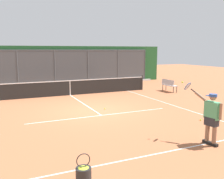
% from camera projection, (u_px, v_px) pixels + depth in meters
% --- Properties ---
extents(ground_plane, '(60.00, 60.00, 0.00)m').
position_uv_depth(ground_plane, '(94.00, 111.00, 11.78)').
color(ground_plane, '#A8603D').
extents(court_line_markings, '(8.37, 9.90, 0.01)m').
position_uv_depth(court_line_markings, '(104.00, 117.00, 10.65)').
color(court_line_markings, white).
rests_on(court_line_markings, ground).
extents(fence_backdrop, '(19.85, 1.37, 3.19)m').
position_uv_depth(fence_backdrop, '(53.00, 66.00, 20.38)').
color(fence_backdrop, '#474C51').
rests_on(fence_backdrop, ground).
extents(tennis_net, '(10.76, 0.09, 1.07)m').
position_uv_depth(tennis_net, '(70.00, 88.00, 15.75)').
color(tennis_net, '#2D2D2D').
rests_on(tennis_net, ground).
extents(tennis_player, '(0.60, 1.30, 1.87)m').
position_uv_depth(tennis_player, '(211.00, 115.00, 7.43)').
color(tennis_player, black).
rests_on(tennis_player, ground).
extents(tennis_ball_near_baseline, '(0.07, 0.07, 0.07)m').
position_uv_depth(tennis_ball_near_baseline, '(201.00, 120.00, 10.12)').
color(tennis_ball_near_baseline, '#CCDB33').
rests_on(tennis_ball_near_baseline, ground).
extents(tennis_ball_by_sideline, '(0.07, 0.07, 0.07)m').
position_uv_depth(tennis_ball_by_sideline, '(105.00, 109.00, 12.04)').
color(tennis_ball_by_sideline, '#D6E042').
rests_on(tennis_ball_by_sideline, ground).
extents(courtside_bench, '(0.40, 1.30, 0.84)m').
position_uv_depth(courtside_bench, '(169.00, 84.00, 17.15)').
color(courtside_bench, '#B7B7BC').
rests_on(courtside_bench, ground).
extents(ball_basket, '(0.32, 0.32, 0.83)m').
position_uv_depth(ball_basket, '(84.00, 178.00, 5.00)').
color(ball_basket, black).
rests_on(ball_basket, ground).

